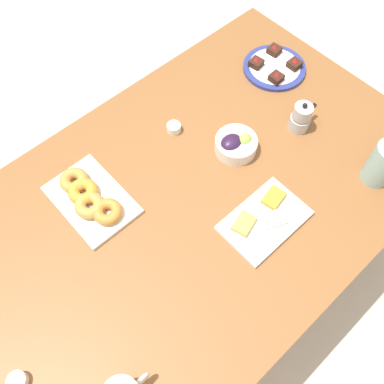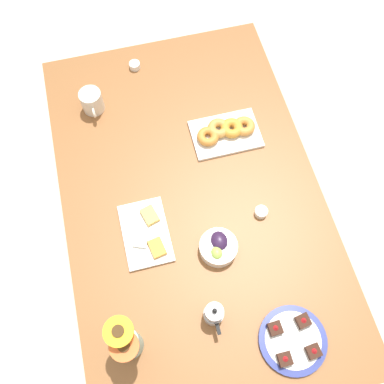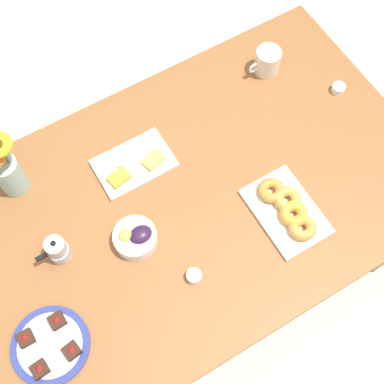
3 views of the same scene
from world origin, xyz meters
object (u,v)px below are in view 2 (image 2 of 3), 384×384
Objects in this scene: coffee_mug at (92,101)px; cheese_platter at (147,233)px; moka_pot at (214,314)px; grape_bowl at (218,247)px; jam_cup_honey at (135,65)px; jam_cup_berry at (261,212)px; dining_table at (192,204)px; croissant_platter at (226,131)px; flower_vase at (127,343)px; dessert_plate at (293,340)px.

coffee_mug reaches higher than cheese_platter.
grape_bowl is at bearing 160.67° from moka_pot.
cheese_platter is 0.79m from jam_cup_honey.
cheese_platter reaches higher than jam_cup_berry.
croissant_platter reaches higher than dining_table.
coffee_mug is 0.84m from jam_cup_berry.
cheese_platter reaches higher than dining_table.
croissant_platter is 5.83× the size of jam_cup_berry.
croissant_platter is at bearing 143.30° from flower_vase.
moka_pot is at bearing -120.97° from dessert_plate.
grape_bowl is at bearing 25.46° from coffee_mug.
dessert_plate is at bearing 18.50° from dining_table.
flower_vase reaches higher than croissant_platter.
coffee_mug is at bearing -155.24° from dessert_plate.
grape_bowl is 0.92m from jam_cup_honey.
dining_table is 0.64m from dessert_plate.
flower_vase reaches higher than moka_pot.
moka_pot is (0.23, -0.08, 0.02)m from grape_bowl.
dining_table is at bearing 145.29° from flower_vase.
croissant_platter is at bearing 62.93° from coffee_mug.
jam_cup_berry is (0.13, 0.24, 0.10)m from dining_table.
coffee_mug is 0.28m from jam_cup_honey.
cheese_platter is 0.64m from dessert_plate.
flower_vase reaches higher than dining_table.
flower_vase reaches higher than jam_cup_berry.
coffee_mug reaches higher than dessert_plate.
grape_bowl reaches higher than cheese_platter.
coffee_mug reaches higher than croissant_platter.
dessert_plate is at bearing -0.16° from croissant_platter.
grape_bowl is 2.90× the size of jam_cup_berry.
cheese_platter is 5.42× the size of jam_cup_berry.
dessert_plate is at bearing -4.47° from jam_cup_berry.
dining_table is 11.50× the size of grape_bowl.
jam_cup_honey is (-0.90, -0.14, -0.01)m from grape_bowl.
moka_pot is (0.70, -0.24, 0.03)m from croissant_platter.
cheese_platter is 1.12× the size of dessert_plate.
jam_cup_honey is (-0.43, -0.30, -0.01)m from croissant_platter.
jam_cup_berry is at bearing 40.68° from coffee_mug.
grape_bowl is 0.50× the size of croissant_platter.
coffee_mug is 0.49× the size of cheese_platter.
cheese_platter is 2.18× the size of moka_pot.
jam_cup_honey is 1.31m from dessert_plate.
jam_cup_berry is at bearing 86.76° from cheese_platter.
jam_cup_honey is at bearing -145.45° from croissant_platter.
jam_cup_honey is at bearing -171.94° from dining_table.
jam_cup_honey is 1.13m from moka_pot.
moka_pot is at bearing 2.88° from jam_cup_honey.
moka_pot is (-0.03, 0.30, -0.05)m from flower_vase.
croissant_platter is at bearing 160.90° from grape_bowl.
moka_pot is at bearing -19.17° from croissant_platter.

